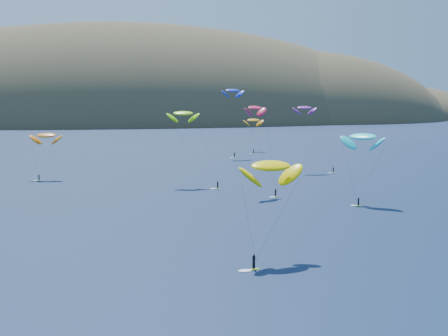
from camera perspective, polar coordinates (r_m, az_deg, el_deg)
island at (r=612.90m, az=-6.73°, el=3.31°), size 730.00×300.00×210.00m
kitesurfer_1 at (r=186.87m, az=-15.96°, el=2.89°), size 9.50×8.10×15.02m
kitesurfer_2 at (r=91.58m, az=4.31°, el=0.19°), size 10.74×10.01×16.38m
kitesurfer_3 at (r=167.85m, az=-3.76°, el=5.00°), size 12.10×13.27×21.51m
kitesurfer_4 at (r=244.06m, az=0.79°, el=7.09°), size 9.98×6.59×28.59m
kitesurfer_5 at (r=141.91m, az=12.56°, el=2.82°), size 9.78×10.69×17.62m
kitesurfer_6 at (r=199.71m, az=7.38°, el=5.48°), size 11.39×9.74×22.19m
kitesurfer_9 at (r=152.05m, az=2.87°, el=5.48°), size 7.72×10.56×22.92m
kitesurfer_11 at (r=270.95m, az=2.70°, el=4.39°), size 9.32×13.86×15.96m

